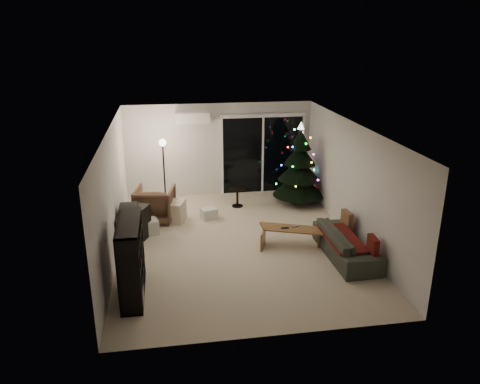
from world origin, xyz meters
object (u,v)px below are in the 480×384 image
object	(u,v)px
sofa	(346,244)
coffee_table	(291,237)
media_cabinet	(130,228)
bookshelf	(121,260)
armchair	(155,204)
christmas_tree	(300,164)

from	to	relation	value
sofa	coffee_table	bearing A→B (deg)	54.46
media_cabinet	sofa	size ratio (longest dim) A/B	0.60
media_cabinet	coffee_table	size ratio (longest dim) A/B	0.91
bookshelf	media_cabinet	bearing A→B (deg)	85.38
bookshelf	coffee_table	xyz separation A→B (m)	(3.35, 1.44, -0.48)
armchair	christmas_tree	world-z (taller)	christmas_tree
media_cabinet	sofa	bearing A→B (deg)	7.57
armchair	christmas_tree	distance (m)	3.78
armchair	sofa	size ratio (longest dim) A/B	0.46
bookshelf	armchair	world-z (taller)	bookshelf
christmas_tree	armchair	bearing A→B (deg)	-171.45
sofa	christmas_tree	world-z (taller)	christmas_tree
bookshelf	media_cabinet	size ratio (longest dim) A/B	1.18
bookshelf	sofa	world-z (taller)	bookshelf
bookshelf	christmas_tree	bearing A→B (deg)	38.09
armchair	sofa	bearing A→B (deg)	156.79
media_cabinet	sofa	xyz separation A→B (m)	(4.30, -1.28, -0.08)
sofa	media_cabinet	bearing A→B (deg)	72.73
sofa	coffee_table	world-z (taller)	sofa
sofa	coffee_table	size ratio (longest dim) A/B	1.52
bookshelf	armchair	xyz separation A→B (m)	(0.51, 3.31, -0.27)
bookshelf	christmas_tree	world-z (taller)	christmas_tree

